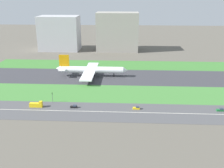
# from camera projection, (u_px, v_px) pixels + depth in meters

# --- Properties ---
(ground_plane) EXTENTS (800.00, 800.00, 0.00)m
(ground_plane) POSITION_uv_depth(u_px,v_px,m) (129.00, 77.00, 231.75)
(ground_plane) COLOR #5B564C
(runway) EXTENTS (280.00, 46.00, 0.10)m
(runway) POSITION_uv_depth(u_px,v_px,m) (129.00, 77.00, 231.74)
(runway) COLOR #38383D
(runway) RESTS_ON ground_plane
(grass_median_north) EXTENTS (280.00, 36.00, 0.10)m
(grass_median_north) POSITION_uv_depth(u_px,v_px,m) (128.00, 65.00, 270.34)
(grass_median_north) COLOR #3D7A33
(grass_median_north) RESTS_ON ground_plane
(grass_median_south) EXTENTS (280.00, 36.00, 0.10)m
(grass_median_south) POSITION_uv_depth(u_px,v_px,m) (129.00, 94.00, 193.13)
(grass_median_south) COLOR #427F38
(grass_median_south) RESTS_ON ground_plane
(highway) EXTENTS (280.00, 28.00, 0.10)m
(highway) POSITION_uv_depth(u_px,v_px,m) (130.00, 112.00, 163.00)
(highway) COLOR #4C4C4F
(highway) RESTS_ON ground_plane
(highway_centerline) EXTENTS (266.00, 0.50, 0.01)m
(highway_centerline) POSITION_uv_depth(u_px,v_px,m) (130.00, 112.00, 162.99)
(highway_centerline) COLOR silver
(highway_centerline) RESTS_ON highway
(airliner) EXTENTS (65.00, 56.00, 19.70)m
(airliner) POSITION_uv_depth(u_px,v_px,m) (90.00, 70.00, 231.41)
(airliner) COLOR white
(airliner) RESTS_ON runway
(car_2) EXTENTS (4.40, 1.80, 2.00)m
(car_2) POSITION_uv_depth(u_px,v_px,m) (137.00, 108.00, 167.20)
(car_2) COLOR yellow
(car_2) RESTS_ON highway
(car_4) EXTENTS (4.40, 1.80, 2.00)m
(car_4) POSITION_uv_depth(u_px,v_px,m) (220.00, 110.00, 164.55)
(car_4) COLOR #19662D
(car_4) RESTS_ON highway
(truck_0) EXTENTS (8.40, 2.50, 4.00)m
(truck_0) POSITION_uv_depth(u_px,v_px,m) (36.00, 105.00, 170.23)
(truck_0) COLOR yellow
(truck_0) RESTS_ON highway
(car_3) EXTENTS (4.40, 1.80, 2.00)m
(car_3) POSITION_uv_depth(u_px,v_px,m) (74.00, 107.00, 169.24)
(car_3) COLOR black
(car_3) RESTS_ON highway
(traffic_light) EXTENTS (0.36, 0.50, 7.20)m
(traffic_light) POSITION_uv_depth(u_px,v_px,m) (52.00, 97.00, 176.46)
(traffic_light) COLOR #4C4C51
(traffic_light) RESTS_ON highway
(terminal_building) EXTENTS (51.00, 31.71, 44.02)m
(terminal_building) POSITION_uv_depth(u_px,v_px,m) (60.00, 33.00, 336.22)
(terminal_building) COLOR #B2B2B7
(terminal_building) RESTS_ON ground_plane
(hangar_building) EXTENTS (53.08, 29.92, 48.77)m
(hangar_building) POSITION_uv_depth(u_px,v_px,m) (117.00, 32.00, 331.67)
(hangar_building) COLOR #9E998E
(hangar_building) RESTS_ON ground_plane
(fuel_tank_west) EXTENTS (19.24, 19.24, 15.03)m
(fuel_tank_west) POSITION_uv_depth(u_px,v_px,m) (112.00, 39.00, 380.15)
(fuel_tank_west) COLOR silver
(fuel_tank_west) RESTS_ON ground_plane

